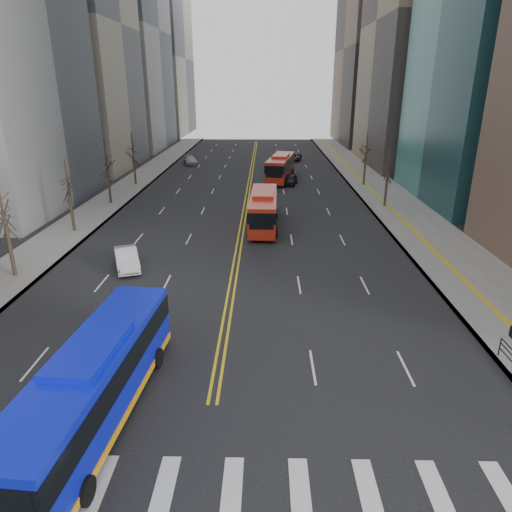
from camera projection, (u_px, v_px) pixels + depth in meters
The scene contains 14 objects.
ground at pixel (196, 503), 15.34m from camera, with size 220.00×220.00×0.00m, color black.
sidewalk_right at pixel (387, 197), 57.10m from camera, with size 7.00×130.00×0.15m, color gray.
sidewalk_left at pixel (117, 195), 57.74m from camera, with size 5.00×130.00×0.15m, color gray.
crosswalk at pixel (196, 503), 15.33m from camera, with size 26.70×4.00×0.01m.
centerline at pixel (250, 181), 66.81m from camera, with size 0.55×100.00×0.01m.
office_towers at pixel (253, 12), 71.05m from camera, with size 83.00×134.00×58.00m.
street_trees at pixel (172, 173), 46.10m from camera, with size 35.20×47.20×7.60m.
blue_bus at pixel (95, 382), 18.50m from camera, with size 3.63×12.58×3.60m.
red_bus_near at pixel (263, 207), 44.65m from camera, with size 2.99×11.04×3.49m.
red_bus_far at pixel (281, 166), 66.76m from camera, with size 4.76×12.08×3.72m.
car_white at pixel (127, 258), 34.78m from camera, with size 1.63×4.66×1.54m, color silver.
car_dark_mid at pixel (290, 180), 64.19m from camera, with size 1.67×4.16×1.42m, color black.
car_silver at pixel (190, 160), 80.63m from camera, with size 2.01×4.95×1.44m, color #96979B.
car_dark_far at pixel (295, 157), 84.70m from camera, with size 2.08×4.52×1.26m, color black.
Camera 1 is at (2.26, -11.39, 13.17)m, focal length 32.00 mm.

